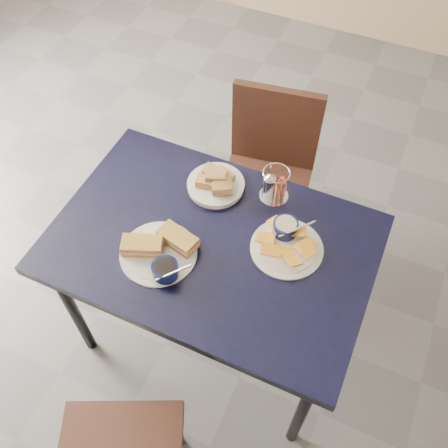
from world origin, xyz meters
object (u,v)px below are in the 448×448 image
at_px(dining_table, 212,252).
at_px(chair_far, 271,166).
at_px(plantain_plate, 286,240).
at_px(bread_basket, 216,183).
at_px(condiment_caddy, 274,186).
at_px(sandwich_plate, 161,251).

bearing_deg(dining_table, chair_far, 90.47).
relative_size(chair_far, plantain_plate, 3.34).
bearing_deg(bread_basket, plantain_plate, -21.92).
relative_size(plantain_plate, condiment_caddy, 1.89).
relative_size(sandwich_plate, condiment_caddy, 2.21).
distance_m(chair_far, bread_basket, 0.52).
distance_m(chair_far, plantain_plate, 0.67).
bearing_deg(dining_table, sandwich_plate, -137.53).
distance_m(chair_far, sandwich_plate, 0.84).
distance_m(dining_table, condiment_caddy, 0.34).
relative_size(chair_far, condiment_caddy, 6.31).
relative_size(sandwich_plate, plantain_plate, 1.17).
bearing_deg(bread_basket, dining_table, -68.87).
bearing_deg(chair_far, sandwich_plate, -99.44).
bearing_deg(bread_basket, chair_far, 78.75).
bearing_deg(bread_basket, condiment_caddy, 13.56).
bearing_deg(condiment_caddy, bread_basket, -166.44).
xyz_separation_m(sandwich_plate, bread_basket, (0.05, 0.36, 0.00)).
xyz_separation_m(plantain_plate, condiment_caddy, (-0.12, 0.19, 0.04)).
relative_size(chair_far, sandwich_plate, 2.85).
xyz_separation_m(chair_far, condiment_caddy, (0.13, -0.38, 0.31)).
distance_m(sandwich_plate, plantain_plate, 0.44).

